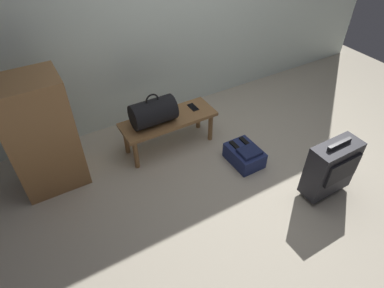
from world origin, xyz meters
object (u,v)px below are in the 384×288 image
at_px(bench, 169,122).
at_px(suitcase_upright_charcoal, 331,168).
at_px(cell_phone, 193,107).
at_px(backpack_navy, 245,155).
at_px(side_cabinet, 41,136).
at_px(duffel_bag_black, 153,112).

bearing_deg(bench, suitcase_upright_charcoal, -54.69).
bearing_deg(bench, cell_phone, 6.93).
relative_size(cell_phone, backpack_navy, 0.38).
xyz_separation_m(suitcase_upright_charcoal, side_cabinet, (-2.13, 1.43, 0.24)).
relative_size(cell_phone, side_cabinet, 0.13).
relative_size(bench, cell_phone, 6.94).
bearing_deg(side_cabinet, bench, -5.08).
bearing_deg(cell_phone, suitcase_upright_charcoal, -65.51).
distance_m(duffel_bag_black, suitcase_upright_charcoal, 1.73).
xyz_separation_m(duffel_bag_black, backpack_navy, (0.70, -0.62, -0.41)).
distance_m(suitcase_upright_charcoal, backpack_navy, 0.83).
bearing_deg(suitcase_upright_charcoal, backpack_navy, 119.31).
xyz_separation_m(suitcase_upright_charcoal, backpack_navy, (-0.39, 0.70, -0.22)).
height_order(bench, suitcase_upright_charcoal, suitcase_upright_charcoal).
relative_size(backpack_navy, side_cabinet, 0.35).
relative_size(duffel_bag_black, side_cabinet, 0.40).
bearing_deg(suitcase_upright_charcoal, bench, 125.31).
bearing_deg(bench, side_cabinet, 174.92).
relative_size(duffel_bag_black, suitcase_upright_charcoal, 0.73).
relative_size(bench, suitcase_upright_charcoal, 1.66).
xyz_separation_m(duffel_bag_black, suitcase_upright_charcoal, (1.10, -1.32, -0.19)).
relative_size(suitcase_upright_charcoal, backpack_navy, 1.59).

